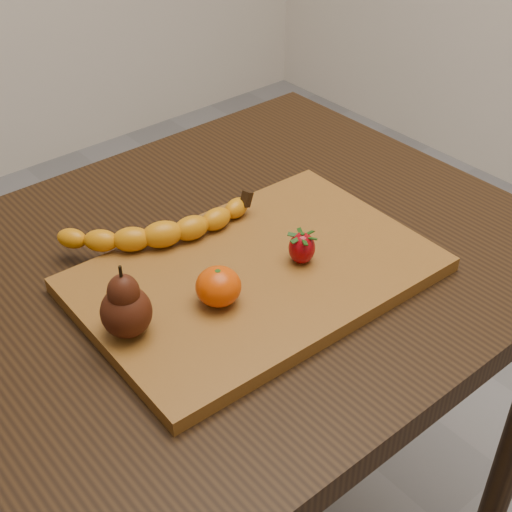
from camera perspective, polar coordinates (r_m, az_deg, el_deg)
table at (r=1.01m, az=-4.82°, el=-5.79°), size 1.00×0.70×0.76m
cutting_board at (r=0.93m, az=-0.00°, el=-1.49°), size 0.46×0.31×0.02m
banana at (r=0.96m, az=-7.50°, el=1.73°), size 0.24×0.14×0.04m
pear at (r=0.81m, az=-10.46°, el=-3.52°), size 0.07×0.07×0.09m
mandarin at (r=0.86m, az=-3.03°, el=-2.44°), size 0.06×0.06×0.05m
strawberry at (r=0.92m, az=3.69°, el=0.72°), size 0.04×0.04×0.04m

